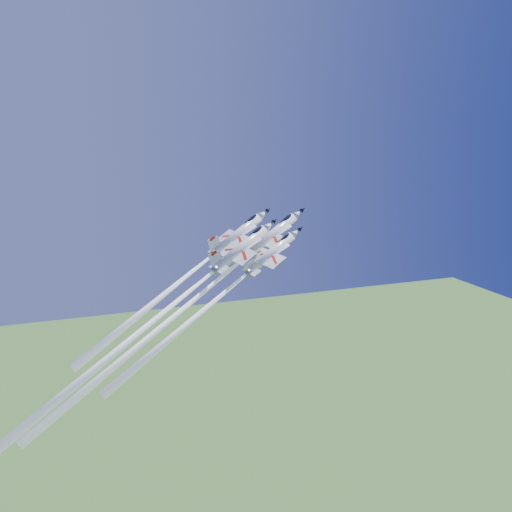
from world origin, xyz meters
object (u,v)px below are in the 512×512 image
object	(u,v)px
jet_right	(214,301)
jet_slot	(155,319)
jet_lead	(182,310)
jet_left	(183,279)

from	to	relation	value
jet_right	jet_slot	world-z (taller)	jet_slot
jet_lead	jet_right	distance (m)	7.21
jet_lead	jet_left	world-z (taller)	jet_lead
jet_lead	jet_slot	xyz separation A→B (m)	(-5.66, -2.85, -0.25)
jet_left	jet_right	xyz separation A→B (m)	(3.43, -10.72, -1.93)
jet_lead	jet_left	bearing A→B (deg)	153.90
jet_lead	jet_slot	bearing A→B (deg)	-73.80
jet_lead	jet_slot	size ratio (longest dim) A/B	1.06
jet_left	jet_slot	bearing A→B (deg)	-49.39
jet_lead	jet_right	xyz separation A→B (m)	(5.21, -4.35, 2.44)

